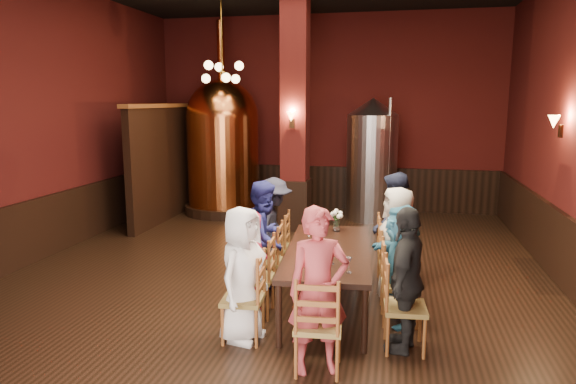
% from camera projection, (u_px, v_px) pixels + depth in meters
% --- Properties ---
extents(room, '(10.00, 10.02, 4.50)m').
position_uv_depth(room, '(277.00, 122.00, 7.20)').
color(room, black).
rests_on(room, ground).
extents(wainscot_right, '(0.08, 9.90, 1.00)m').
position_uv_depth(wainscot_right, '(573.00, 259.00, 6.70)').
color(wainscot_right, black).
rests_on(wainscot_right, ground).
extents(wainscot_back, '(7.90, 0.08, 1.00)m').
position_uv_depth(wainscot_back, '(325.00, 187.00, 12.28)').
color(wainscot_back, black).
rests_on(wainscot_back, ground).
extents(wainscot_left, '(0.08, 9.90, 1.00)m').
position_uv_depth(wainscot_left, '(40.00, 228.00, 8.31)').
color(wainscot_left, black).
rests_on(wainscot_left, ground).
extents(column, '(0.58, 0.58, 4.50)m').
position_uv_depth(column, '(295.00, 116.00, 9.96)').
color(column, '#41100E').
rests_on(column, ground).
extents(partition, '(0.22, 3.50, 2.40)m').
position_uv_depth(partition, '(168.00, 163.00, 11.12)').
color(partition, black).
rests_on(partition, ground).
extents(pendant_cluster, '(0.90, 0.90, 1.70)m').
position_uv_depth(pendant_cluster, '(222.00, 72.00, 10.21)').
color(pendant_cluster, '#A57226').
rests_on(pendant_cluster, room).
extents(sconce_wall, '(0.20, 0.20, 0.36)m').
position_uv_depth(sconce_wall, '(561.00, 125.00, 7.18)').
color(sconce_wall, black).
rests_on(sconce_wall, room).
extents(sconce_column, '(0.20, 0.20, 0.36)m').
position_uv_depth(sconce_column, '(292.00, 119.00, 9.68)').
color(sconce_column, black).
rests_on(sconce_column, column).
extents(dining_table, '(1.17, 2.47, 0.75)m').
position_uv_depth(dining_table, '(328.00, 254.00, 6.30)').
color(dining_table, black).
rests_on(dining_table, ground).
extents(chair_0, '(0.49, 0.49, 0.92)m').
position_uv_depth(chair_0, '(243.00, 298.00, 5.48)').
color(chair_0, '#975026').
rests_on(chair_0, ground).
extents(person_0, '(0.63, 0.81, 1.46)m').
position_uv_depth(person_0, '(242.00, 274.00, 5.43)').
color(person_0, white).
rests_on(person_0, ground).
extents(chair_1, '(0.49, 0.49, 0.92)m').
position_uv_depth(chair_1, '(255.00, 277.00, 6.13)').
color(chair_1, '#975026').
rests_on(chair_1, ground).
extents(person_1, '(0.47, 0.55, 1.27)m').
position_uv_depth(person_1, '(255.00, 263.00, 6.10)').
color(person_1, '#A41C35').
rests_on(person_1, ground).
extents(chair_2, '(0.49, 0.49, 0.92)m').
position_uv_depth(chair_2, '(265.00, 260.00, 6.77)').
color(chair_2, '#975026').
rests_on(chair_2, ground).
extents(person_2, '(0.50, 0.80, 1.53)m').
position_uv_depth(person_2, '(265.00, 238.00, 6.72)').
color(person_2, navy).
rests_on(person_2, ground).
extents(chair_3, '(0.49, 0.49, 0.92)m').
position_uv_depth(chair_3, '(273.00, 246.00, 7.43)').
color(chair_3, '#975026').
rests_on(chair_3, ground).
extents(person_3, '(0.59, 0.97, 1.47)m').
position_uv_depth(person_3, '(273.00, 228.00, 7.38)').
color(person_3, black).
rests_on(person_3, ground).
extents(chair_4, '(0.49, 0.49, 0.92)m').
position_uv_depth(chair_4, '(405.00, 307.00, 5.25)').
color(chair_4, '#975026').
rests_on(chair_4, ground).
extents(person_4, '(0.56, 0.95, 1.51)m').
position_uv_depth(person_4, '(406.00, 279.00, 5.20)').
color(person_4, black).
rests_on(person_4, ground).
extents(chair_5, '(0.49, 0.49, 0.92)m').
position_uv_depth(chair_5, '(400.00, 284.00, 5.90)').
color(chair_5, '#975026').
rests_on(chair_5, ground).
extents(person_5, '(0.74, 1.35, 1.39)m').
position_uv_depth(person_5, '(401.00, 264.00, 5.86)').
color(person_5, teal).
rests_on(person_5, ground).
extents(chair_6, '(0.49, 0.49, 0.92)m').
position_uv_depth(chair_6, '(396.00, 266.00, 6.55)').
color(chair_6, '#975026').
rests_on(chair_6, ground).
extents(person_6, '(0.59, 0.80, 1.48)m').
position_uv_depth(person_6, '(397.00, 245.00, 6.50)').
color(person_6, '#BAB3A4').
rests_on(person_6, ground).
extents(chair_7, '(0.49, 0.49, 0.92)m').
position_uv_depth(chair_7, '(393.00, 251.00, 7.20)').
color(chair_7, '#975026').
rests_on(chair_7, ground).
extents(person_7, '(0.40, 0.78, 1.57)m').
position_uv_depth(person_7, '(394.00, 228.00, 7.14)').
color(person_7, '#1B2036').
rests_on(person_7, ground).
extents(chair_8, '(0.49, 0.49, 0.92)m').
position_uv_depth(chair_8, '(318.00, 325.00, 4.83)').
color(chair_8, '#975026').
rests_on(chair_8, ground).
extents(person_8, '(0.68, 0.57, 1.60)m').
position_uv_depth(person_8, '(319.00, 291.00, 4.77)').
color(person_8, '#AD393F').
rests_on(person_8, ground).
extents(copper_kettle, '(2.11, 2.11, 4.26)m').
position_uv_depth(copper_kettle, '(223.00, 145.00, 11.58)').
color(copper_kettle, black).
rests_on(copper_kettle, ground).
extents(steel_vessel, '(1.33, 1.33, 2.60)m').
position_uv_depth(steel_vessel, '(372.00, 159.00, 10.99)').
color(steel_vessel, '#B2B2B7').
rests_on(steel_vessel, ground).
extents(rose_vase, '(0.18, 0.18, 0.31)m').
position_uv_depth(rose_vase, '(336.00, 217.00, 7.09)').
color(rose_vase, white).
rests_on(rose_vase, dining_table).
extents(wine_glass_0, '(0.07, 0.07, 0.17)m').
position_uv_depth(wine_glass_0, '(323.00, 228.00, 6.95)').
color(wine_glass_0, white).
rests_on(wine_glass_0, dining_table).
extents(wine_glass_1, '(0.07, 0.07, 0.17)m').
position_uv_depth(wine_glass_1, '(309.00, 238.00, 6.46)').
color(wine_glass_1, white).
rests_on(wine_glass_1, dining_table).
extents(wine_glass_2, '(0.07, 0.07, 0.17)m').
position_uv_depth(wine_glass_2, '(324.00, 228.00, 6.98)').
color(wine_glass_2, white).
rests_on(wine_glass_2, dining_table).
extents(wine_glass_3, '(0.07, 0.07, 0.17)m').
position_uv_depth(wine_glass_3, '(349.00, 265.00, 5.39)').
color(wine_glass_3, white).
rests_on(wine_glass_3, dining_table).
extents(wine_glass_4, '(0.07, 0.07, 0.17)m').
position_uv_depth(wine_glass_4, '(324.00, 248.00, 6.04)').
color(wine_glass_4, white).
rests_on(wine_glass_4, dining_table).
extents(wine_glass_5, '(0.07, 0.07, 0.17)m').
position_uv_depth(wine_glass_5, '(332.00, 257.00, 5.69)').
color(wine_glass_5, white).
rests_on(wine_glass_5, dining_table).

